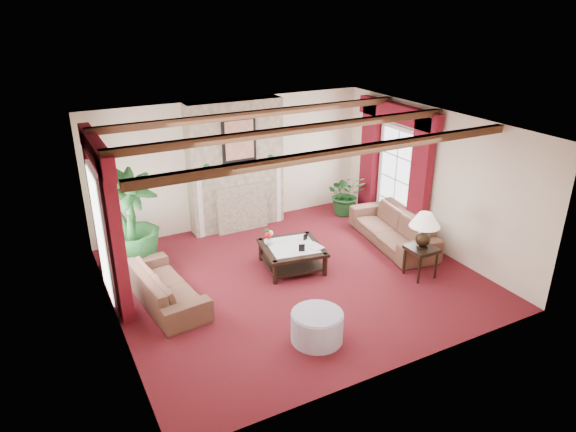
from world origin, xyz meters
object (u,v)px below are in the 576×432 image
coffee_table (292,257)px  side_table (420,262)px  sofa_right (393,223)px  ottoman (317,327)px  sofa_left (164,281)px  potted_palm (132,244)px

coffee_table → side_table: side_table is taller
side_table → sofa_right: bearing=72.1°
coffee_table → ottoman: bearing=-99.2°
side_table → coffee_table: bearing=144.5°
coffee_table → side_table: 2.27m
ottoman → sofa_right: bearing=34.5°
coffee_table → side_table: size_ratio=1.88×
sofa_left → potted_palm: 1.35m
sofa_left → potted_palm: (-0.20, 1.33, 0.13)m
sofa_left → coffee_table: 2.35m
sofa_left → coffee_table: (2.34, 0.05, -0.17)m
sofa_right → coffee_table: 2.28m
coffee_table → side_table: bearing=-26.0°
sofa_left → sofa_right: 4.61m
potted_palm → sofa_right: bearing=-15.1°
coffee_table → sofa_left: bearing=-169.2°
potted_palm → side_table: (4.40, -2.59, -0.23)m
sofa_left → coffee_table: bearing=-95.4°
potted_palm → sofa_left: bearing=-81.3°
coffee_table → ottoman: size_ratio=1.40×
sofa_left → potted_palm: potted_palm is taller
potted_palm → coffee_table: potted_palm is taller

